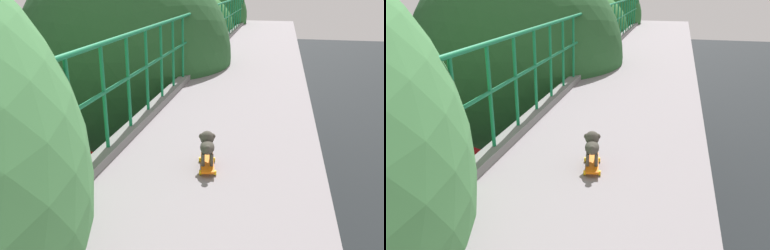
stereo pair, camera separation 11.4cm
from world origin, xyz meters
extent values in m
cube|color=black|center=(0.95, 1.63, 6.19)|extent=(2.46, 0.06, 0.00)
cube|color=slate|center=(-0.25, 0.00, 6.25)|extent=(0.20, 37.09, 0.11)
cylinder|color=#157947|center=(-0.25, 0.37, 6.90)|extent=(0.04, 0.04, 1.19)
cylinder|color=#157947|center=(-0.25, 1.10, 6.90)|extent=(0.04, 0.04, 1.19)
cylinder|color=#157947|center=(-0.25, 1.83, 6.90)|extent=(0.04, 0.04, 1.19)
cylinder|color=#157947|center=(-0.25, 2.57, 6.90)|extent=(0.04, 0.04, 1.19)
cylinder|color=#157947|center=(-0.25, 3.30, 6.90)|extent=(0.04, 0.04, 1.19)
cylinder|color=#157947|center=(-0.25, 4.04, 6.90)|extent=(0.04, 0.04, 1.19)
cylinder|color=#157947|center=(-0.25, 4.77, 6.90)|extent=(0.04, 0.04, 1.19)
cylinder|color=#157947|center=(-0.25, 5.50, 6.90)|extent=(0.04, 0.04, 1.19)
cylinder|color=#157947|center=(-0.25, 6.24, 6.90)|extent=(0.04, 0.04, 1.19)
cylinder|color=#157947|center=(-0.25, 6.97, 6.90)|extent=(0.04, 0.04, 1.19)
cylinder|color=#157947|center=(-0.25, 7.71, 6.90)|extent=(0.04, 0.04, 1.19)
cylinder|color=#157947|center=(-0.25, 8.44, 6.90)|extent=(0.04, 0.04, 1.19)
cylinder|color=#157947|center=(-0.25, 9.17, 6.90)|extent=(0.04, 0.04, 1.19)
cylinder|color=#157947|center=(-0.25, 9.91, 6.90)|extent=(0.04, 0.04, 1.19)
cylinder|color=#157947|center=(-0.25, 10.64, 6.90)|extent=(0.04, 0.04, 1.19)
cylinder|color=#157947|center=(-0.25, 11.37, 6.90)|extent=(0.04, 0.04, 1.19)
cylinder|color=#157947|center=(-0.25, 12.11, 6.90)|extent=(0.04, 0.04, 1.19)
cylinder|color=#157947|center=(-0.25, 12.84, 6.90)|extent=(0.04, 0.04, 1.19)
cylinder|color=#157947|center=(-0.25, 13.58, 6.90)|extent=(0.04, 0.04, 1.19)
cylinder|color=#157947|center=(-0.25, 14.31, 6.90)|extent=(0.04, 0.04, 1.19)
cylinder|color=#157947|center=(-0.25, 15.04, 6.90)|extent=(0.04, 0.04, 1.19)
cylinder|color=#157947|center=(-0.25, 15.78, 6.90)|extent=(0.04, 0.04, 1.19)
cylinder|color=#157947|center=(-0.25, 16.51, 6.90)|extent=(0.04, 0.04, 1.19)
cylinder|color=#157947|center=(-0.25, 17.25, 6.90)|extent=(0.04, 0.04, 1.19)
cylinder|color=#157947|center=(-0.25, 17.98, 6.90)|extent=(0.04, 0.04, 1.19)
cube|color=red|center=(-7.82, 18.52, 1.81)|extent=(2.50, 10.22, 3.07)
cube|color=black|center=(-7.82, 18.52, 2.35)|extent=(2.52, 9.40, 0.70)
cylinder|color=black|center=(-6.62, 22.10, 0.48)|extent=(0.28, 0.96, 0.96)
cylinder|color=black|center=(-9.02, 22.10, 0.48)|extent=(0.28, 0.96, 0.96)
cylinder|color=black|center=(-6.62, 15.71, 0.48)|extent=(0.28, 0.96, 0.96)
cylinder|color=black|center=(-9.02, 15.71, 0.48)|extent=(0.28, 0.96, 0.96)
cylinder|color=brown|center=(-2.20, 7.41, 2.42)|extent=(0.57, 0.57, 4.85)
ellipsoid|color=#26552A|center=(-2.20, 7.41, 6.31)|extent=(5.33, 5.33, 5.15)
cylinder|color=#4E372C|center=(-2.40, 14.58, 2.53)|extent=(0.55, 0.55, 5.07)
ellipsoid|color=#326F32|center=(-2.40, 14.58, 6.22)|extent=(4.18, 4.18, 3.28)
cylinder|color=#514320|center=(-2.58, 17.78, 2.57)|extent=(0.45, 0.45, 5.13)
ellipsoid|color=#225726|center=(-2.58, 17.78, 6.52)|extent=(5.05, 5.05, 4.13)
cube|color=orange|center=(0.94, 1.76, 6.26)|extent=(0.24, 0.52, 0.02)
cylinder|color=yellow|center=(0.99, 1.94, 6.22)|extent=(0.03, 0.06, 0.05)
cylinder|color=yellow|center=(0.83, 1.90, 6.22)|extent=(0.03, 0.06, 0.05)
cylinder|color=yellow|center=(1.05, 1.62, 6.22)|extent=(0.03, 0.06, 0.05)
cylinder|color=yellow|center=(0.90, 1.58, 6.22)|extent=(0.03, 0.06, 0.05)
cylinder|color=#46423A|center=(0.97, 1.84, 6.34)|extent=(0.04, 0.04, 0.13)
cylinder|color=#46423A|center=(0.88, 1.82, 6.34)|extent=(0.04, 0.04, 0.13)
cylinder|color=#46423A|center=(1.01, 1.67, 6.34)|extent=(0.04, 0.04, 0.13)
cylinder|color=#46423A|center=(0.91, 1.65, 6.34)|extent=(0.04, 0.04, 0.13)
ellipsoid|color=#46423A|center=(0.94, 1.74, 6.45)|extent=(0.20, 0.26, 0.14)
sphere|color=#46423A|center=(0.92, 1.84, 6.52)|extent=(0.16, 0.16, 0.16)
ellipsoid|color=#483932|center=(0.91, 1.91, 6.50)|extent=(0.07, 0.08, 0.05)
sphere|color=#46423A|center=(0.98, 1.85, 6.54)|extent=(0.07, 0.07, 0.07)
sphere|color=#46423A|center=(0.86, 1.83, 6.54)|extent=(0.07, 0.07, 0.07)
sphere|color=#46423A|center=(0.97, 1.62, 6.49)|extent=(0.07, 0.07, 0.07)
camera|label=1|loc=(1.62, -2.04, 8.11)|focal=36.55mm
camera|label=2|loc=(1.73, -2.02, 8.11)|focal=36.55mm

